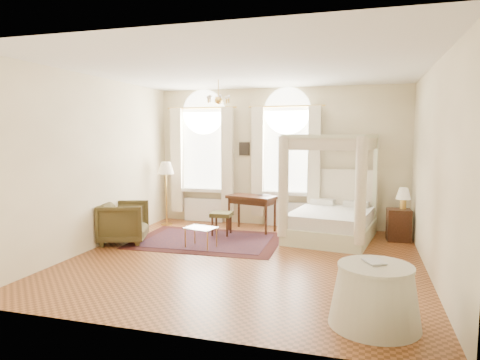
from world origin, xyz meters
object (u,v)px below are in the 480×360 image
object	(u,v)px
armchair	(124,222)
canopy_bed	(331,216)
floor_lamp	(166,171)
writing_desk	(252,201)
coffee_table	(201,229)
stool	(222,216)
nightstand	(399,225)
side_table	(375,296)

from	to	relation	value
armchair	canopy_bed	bearing A→B (deg)	-89.84
floor_lamp	armchair	bearing A→B (deg)	-91.87
writing_desk	coffee_table	bearing A→B (deg)	-108.85
stool	floor_lamp	xyz separation A→B (m)	(-1.64, 0.67, 0.89)
nightstand	coffee_table	distance (m)	4.09
canopy_bed	coffee_table	bearing A→B (deg)	-149.54
canopy_bed	nightstand	world-z (taller)	canopy_bed
canopy_bed	stool	size ratio (longest dim) A/B	4.45
coffee_table	armchair	bearing A→B (deg)	-177.83
nightstand	writing_desk	bearing A→B (deg)	179.44
writing_desk	side_table	bearing A→B (deg)	-59.08
canopy_bed	stool	world-z (taller)	canopy_bed
canopy_bed	writing_desk	bearing A→B (deg)	170.50
nightstand	side_table	distance (m)	4.33
canopy_bed	stool	bearing A→B (deg)	-172.74
canopy_bed	nightstand	size ratio (longest dim) A/B	3.40
writing_desk	side_table	xyz separation A→B (m)	(2.59, -4.33, -0.35)
stool	armchair	size ratio (longest dim) A/B	0.55
coffee_table	side_table	world-z (taller)	side_table
canopy_bed	side_table	xyz separation A→B (m)	(0.80, -4.03, -0.15)
armchair	nightstand	bearing A→B (deg)	-91.97
floor_lamp	stool	bearing A→B (deg)	-22.18
armchair	floor_lamp	bearing A→B (deg)	-21.63
writing_desk	stool	bearing A→B (deg)	-131.52
writing_desk	armchair	xyz separation A→B (m)	(-2.23, -1.76, -0.28)
canopy_bed	coffee_table	xyz separation A→B (m)	(-2.37, -1.40, -0.14)
coffee_table	floor_lamp	xyz separation A→B (m)	(-1.59, 1.77, 0.95)
canopy_bed	side_table	world-z (taller)	canopy_bed
floor_lamp	writing_desk	bearing A→B (deg)	-1.96
stool	armchair	world-z (taller)	armchair
side_table	floor_lamp	bearing A→B (deg)	137.26
nightstand	writing_desk	world-z (taller)	writing_desk
canopy_bed	floor_lamp	distance (m)	4.07
armchair	writing_desk	bearing A→B (deg)	-71.52
armchair	floor_lamp	size ratio (longest dim) A/B	0.60
canopy_bed	armchair	xyz separation A→B (m)	(-4.02, -1.46, -0.08)
stool	nightstand	bearing A→B (deg)	8.73
armchair	coffee_table	world-z (taller)	armchair
stool	side_table	bearing A→B (deg)	-50.10
nightstand	floor_lamp	distance (m)	5.42
writing_desk	armchair	size ratio (longest dim) A/B	1.30
canopy_bed	armchair	distance (m)	4.28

